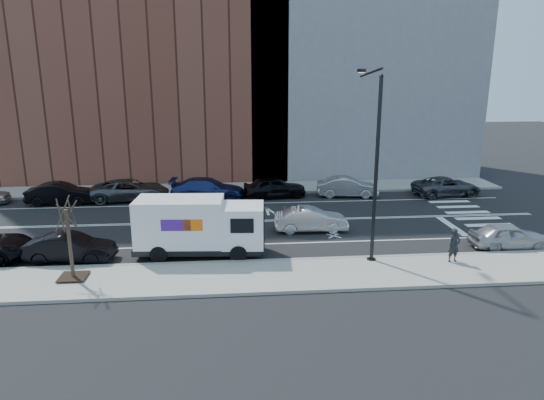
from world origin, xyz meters
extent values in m
plane|color=black|center=(0.00, 0.00, 0.00)|extent=(120.00, 120.00, 0.00)
cube|color=gray|center=(0.00, -8.80, 0.07)|extent=(44.00, 3.60, 0.15)
cube|color=gray|center=(0.00, 8.80, 0.07)|extent=(44.00, 3.60, 0.15)
cube|color=gray|center=(0.00, -7.00, 0.08)|extent=(44.00, 0.25, 0.17)
cube|color=gray|center=(0.00, 7.00, 0.08)|extent=(44.00, 0.25, 0.17)
cube|color=brown|center=(-8.00, 15.60, 11.00)|extent=(26.00, 10.00, 22.00)
cube|color=slate|center=(12.00, 15.60, 13.00)|extent=(20.00, 10.00, 26.00)
cylinder|color=black|center=(7.00, -7.40, 4.50)|extent=(0.18, 0.18, 9.00)
cylinder|color=black|center=(7.00, -7.40, 0.10)|extent=(0.44, 0.44, 0.20)
sphere|color=black|center=(7.00, -7.40, 8.95)|extent=(0.20, 0.20, 0.20)
cylinder|color=black|center=(7.00, -5.70, 9.10)|extent=(0.11, 3.49, 0.48)
cube|color=black|center=(7.00, -4.00, 9.20)|extent=(0.25, 0.80, 0.18)
cube|color=#FFF2CC|center=(7.00, -4.00, 9.10)|extent=(0.18, 0.55, 0.03)
cube|color=black|center=(-7.00, -8.40, 0.23)|extent=(1.20, 1.20, 0.04)
cylinder|color=#382B1E|center=(-7.00, -8.40, 1.75)|extent=(0.16, 0.16, 3.20)
cylinder|color=#382B1E|center=(-6.75, -8.40, 3.15)|extent=(0.06, 0.80, 1.44)
cylinder|color=#382B1E|center=(-6.92, -8.16, 3.15)|extent=(0.81, 0.31, 1.19)
cylinder|color=#382B1E|center=(-7.20, -8.25, 3.15)|extent=(0.58, 0.76, 1.50)
cylinder|color=#382B1E|center=(-7.20, -8.55, 3.15)|extent=(0.47, 0.61, 1.37)
cylinder|color=#382B1E|center=(-6.92, -8.64, 3.15)|extent=(0.72, 0.29, 1.13)
cube|color=black|center=(-1.53, -5.60, 0.46)|extent=(6.54, 2.63, 0.31)
cube|color=white|center=(0.73, -5.77, 1.60)|extent=(2.22, 2.36, 2.06)
cube|color=black|center=(1.78, -5.84, 1.91)|extent=(0.20, 1.91, 0.98)
cube|color=black|center=(0.65, -6.89, 1.91)|extent=(1.14, 0.12, 0.72)
cube|color=black|center=(0.82, -4.64, 1.91)|extent=(1.14, 0.12, 0.72)
cube|color=black|center=(1.74, -5.84, 0.57)|extent=(0.31, 2.07, 0.36)
cube|color=white|center=(-2.46, -5.53, 1.81)|extent=(4.49, 2.58, 2.37)
cube|color=#47198C|center=(-2.54, -6.68, 1.96)|extent=(1.44, 0.13, 0.57)
cube|color=orange|center=(-1.72, -6.75, 1.96)|extent=(0.93, 0.09, 0.57)
cube|color=#47198C|center=(-2.37, -4.38, 1.96)|extent=(1.44, 0.13, 0.57)
cube|color=orange|center=(-1.55, -4.44, 1.96)|extent=(0.93, 0.09, 0.57)
cylinder|color=black|center=(0.45, -6.78, 0.43)|extent=(0.89, 0.35, 0.87)
cylinder|color=black|center=(0.60, -4.72, 0.43)|extent=(0.89, 0.35, 0.87)
cylinder|color=black|center=(-3.46, -6.49, 0.43)|extent=(0.89, 0.35, 0.87)
cylinder|color=black|center=(-3.31, -4.43, 0.43)|extent=(0.89, 0.35, 0.87)
imported|color=black|center=(-11.91, 5.37, 0.76)|extent=(4.68, 1.73, 1.53)
imported|color=#44464B|center=(-7.19, 5.98, 0.77)|extent=(5.79, 3.09, 1.55)
imported|color=navy|center=(-1.51, 5.73, 0.80)|extent=(5.63, 2.60, 1.59)
imported|color=black|center=(3.43, 5.86, 0.80)|extent=(4.86, 2.41, 1.59)
imported|color=#ACADB1|center=(8.94, 5.67, 0.75)|extent=(4.70, 2.13, 1.50)
imported|color=#43454A|center=(16.56, 5.32, 0.71)|extent=(5.35, 2.90, 1.43)
imported|color=silver|center=(4.82, -2.27, 0.71)|extent=(4.33, 1.57, 1.42)
imported|color=black|center=(-7.82, -5.93, 0.70)|extent=(4.38, 1.84, 1.41)
imported|color=#B0B0B5|center=(14.84, -6.07, 0.69)|extent=(4.06, 1.69, 1.37)
imported|color=black|center=(10.89, -8.02, 0.99)|extent=(0.68, 0.51, 1.68)
camera|label=1|loc=(0.12, -29.29, 9.10)|focal=32.00mm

